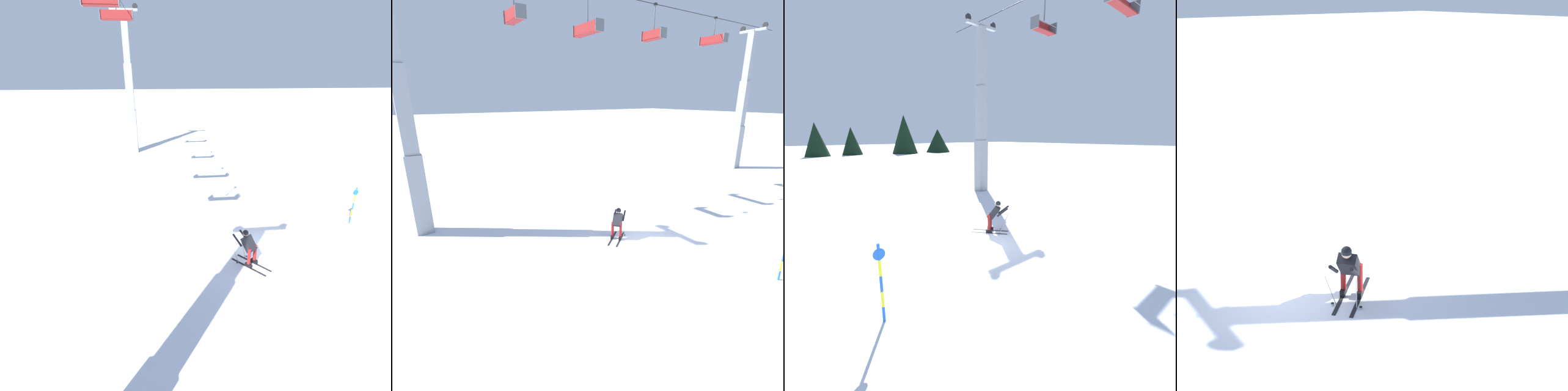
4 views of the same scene
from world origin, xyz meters
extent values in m
plane|color=white|center=(0.00, 0.00, 0.00)|extent=(260.00, 260.00, 0.00)
cube|color=black|center=(-1.07, 1.34, 0.01)|extent=(1.34, 1.10, 0.01)
cube|color=black|center=(-1.07, 1.34, 0.09)|extent=(0.29, 0.26, 0.16)
cylinder|color=maroon|center=(-1.07, 1.34, 0.51)|extent=(0.13, 0.13, 0.67)
cube|color=black|center=(-0.82, 1.03, 0.01)|extent=(1.34, 1.10, 0.01)
cube|color=black|center=(-0.82, 1.03, 0.09)|extent=(0.29, 0.26, 0.16)
cylinder|color=maroon|center=(-0.82, 1.03, 0.51)|extent=(0.13, 0.13, 0.67)
cube|color=black|center=(-0.80, 1.30, 0.92)|extent=(0.72, 0.69, 0.65)
sphere|color=beige|center=(-0.65, 1.42, 1.30)|extent=(0.22, 0.22, 0.22)
sphere|color=black|center=(-0.65, 1.42, 1.34)|extent=(0.24, 0.24, 0.24)
cylinder|color=black|center=(-0.63, 1.73, 1.01)|extent=(0.44, 0.38, 0.44)
cylinder|color=gray|center=(-0.62, 1.80, 0.42)|extent=(0.32, 0.42, 1.15)
cylinder|color=black|center=(-0.79, 1.73, 0.05)|extent=(0.07, 0.07, 0.01)
cylinder|color=black|center=(-0.34, 1.38, 1.01)|extent=(0.44, 0.38, 0.44)
cylinder|color=gray|center=(-0.28, 1.37, 0.42)|extent=(0.47, 0.23, 1.15)
cylinder|color=black|center=(-0.38, 1.22, 0.05)|extent=(0.07, 0.07, 0.01)
cube|color=gray|center=(-8.49, 7.17, 1.97)|extent=(0.78, 0.78, 3.94)
cube|color=gray|center=(-8.49, 7.17, 5.91)|extent=(0.65, 0.65, 3.94)
cube|color=gray|center=(18.28, 7.17, 1.97)|extent=(0.81, 0.81, 3.94)
cube|color=gray|center=(18.28, 7.17, 5.91)|extent=(0.68, 0.68, 3.94)
cube|color=gray|center=(18.28, 7.17, 9.85)|extent=(0.55, 0.55, 3.94)
cube|color=gray|center=(18.28, 7.17, 11.91)|extent=(0.28, 2.29, 0.18)
cylinder|color=black|center=(18.28, 8.13, 12.16)|extent=(0.10, 0.44, 0.44)
cylinder|color=black|center=(18.28, 6.20, 12.16)|extent=(0.10, 0.44, 0.44)
cube|color=maroon|center=(-3.00, 7.17, 10.12)|extent=(0.45, 1.67, 0.06)
cube|color=maroon|center=(-3.20, 7.17, 10.40)|extent=(0.06, 1.67, 0.55)
cylinder|color=#4C4F54|center=(-2.70, 7.17, 10.42)|extent=(0.04, 1.59, 0.04)
cube|color=#4C4F54|center=(-3.00, 8.00, 10.40)|extent=(0.57, 0.05, 0.63)
cube|color=#4C4F54|center=(-3.00, 6.33, 10.40)|extent=(0.57, 0.05, 0.63)
cylinder|color=#4C4F54|center=(1.36, 7.17, 11.37)|extent=(0.07, 0.07, 1.70)
cube|color=maroon|center=(1.36, 7.17, 9.97)|extent=(0.45, 2.38, 0.06)
cube|color=maroon|center=(1.17, 7.17, 10.25)|extent=(0.06, 2.38, 0.55)
cylinder|color=#4C4F54|center=(1.67, 7.17, 10.27)|extent=(0.04, 2.26, 0.04)
cube|color=#4C4F54|center=(1.36, 8.36, 10.25)|extent=(0.57, 0.05, 0.63)
cube|color=#4C4F54|center=(1.36, 5.98, 10.25)|extent=(0.57, 0.05, 0.63)
cube|color=black|center=(6.61, 7.17, 12.22)|extent=(0.20, 0.16, 0.14)
cylinder|color=#4C4F54|center=(6.61, 7.17, 11.47)|extent=(0.07, 0.07, 1.51)
cube|color=maroon|center=(6.61, 7.17, 10.16)|extent=(0.45, 1.77, 0.06)
cube|color=maroon|center=(6.42, 7.17, 10.44)|extent=(0.06, 1.77, 0.55)
cylinder|color=#4C4F54|center=(6.92, 7.17, 10.46)|extent=(0.04, 1.68, 0.04)
cube|color=#4C4F54|center=(6.61, 8.05, 10.44)|extent=(0.57, 0.05, 0.63)
cube|color=#4C4F54|center=(6.61, 6.28, 10.44)|extent=(0.57, 0.05, 0.63)
cube|color=black|center=(12.98, 7.17, 12.22)|extent=(0.20, 0.16, 0.14)
cylinder|color=#4C4F54|center=(12.98, 7.17, 11.61)|extent=(0.07, 0.07, 1.22)
cube|color=maroon|center=(12.98, 7.17, 10.45)|extent=(0.45, 2.13, 0.06)
cube|color=maroon|center=(12.79, 7.17, 10.72)|extent=(0.06, 2.13, 0.55)
cylinder|color=#4C4F54|center=(13.29, 7.17, 10.75)|extent=(0.04, 2.03, 0.04)
cube|color=#4C4F54|center=(12.98, 8.23, 10.72)|extent=(0.57, 0.05, 0.63)
cube|color=#4C4F54|center=(12.98, 6.10, 10.72)|extent=(0.57, 0.05, 0.63)
cylinder|color=blue|center=(1.96, -4.86, 0.20)|extent=(0.07, 0.07, 0.39)
cylinder|color=yellow|center=(1.96, -4.86, 0.59)|extent=(0.07, 0.07, 0.39)
cylinder|color=blue|center=(1.96, -4.86, 0.98)|extent=(0.07, 0.07, 0.39)
camera|label=1|loc=(-10.60, 4.58, 7.21)|focal=27.34mm
camera|label=2|loc=(-9.39, -9.09, 6.50)|focal=27.84mm
camera|label=3|loc=(7.72, -6.81, 4.29)|focal=25.02mm
camera|label=4|loc=(4.70, 8.95, 6.44)|focal=45.43mm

